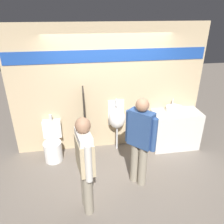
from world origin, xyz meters
TOP-DOWN VIEW (x-y plane):
  - ground_plane at (0.00, 0.00)m, footprint 16.00×16.00m
  - display_wall at (0.00, 0.60)m, footprint 4.07×0.07m
  - sink_counter at (1.47, 0.30)m, footprint 1.04×0.53m
  - sink_basin at (1.42, 0.36)m, footprint 0.38×0.38m
  - cell_phone at (1.15, 0.20)m, footprint 0.07×0.14m
  - divider_near_counter at (-0.55, 0.35)m, footprint 0.03×0.45m
  - urinal_near_counter at (0.15, 0.43)m, footprint 0.37×0.30m
  - toilet at (-1.24, 0.28)m, footprint 0.39×0.55m
  - person_in_vest at (-0.60, -1.16)m, footprint 0.28×0.56m
  - person_with_lanyard at (0.34, -0.70)m, footprint 0.44×0.45m

SIDE VIEW (x-z plane):
  - ground_plane at x=0.00m, z-range 0.00..0.00m
  - toilet at x=-1.24m, z-range -0.14..0.80m
  - sink_counter at x=1.47m, z-range 0.00..0.87m
  - divider_near_counter at x=-0.55m, z-range 0.00..1.50m
  - urinal_near_counter at x=0.15m, z-range 0.18..1.36m
  - cell_phone at x=1.15m, z-range 0.87..0.88m
  - person_with_lanyard at x=0.34m, z-range 0.09..1.75m
  - sink_basin at x=1.42m, z-range 0.80..1.05m
  - person_in_vest at x=-0.60m, z-range 0.13..1.76m
  - display_wall at x=0.00m, z-range 0.01..2.71m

